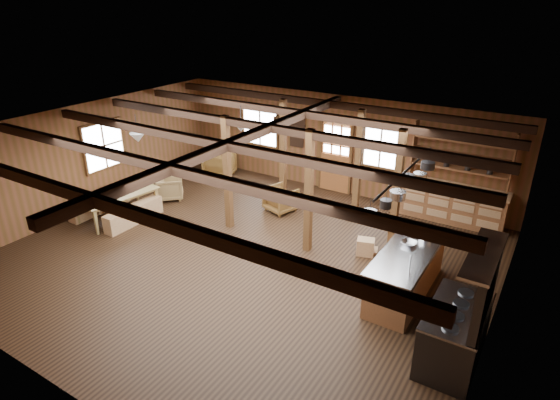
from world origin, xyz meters
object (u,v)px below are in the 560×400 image
at_px(kitchen_island, 406,271).
at_px(armchair_a, 220,164).
at_px(commercial_range, 459,327).
at_px(armchair_c, 170,188).
at_px(armchair_b, 281,199).
at_px(dining_table, 119,206).

xyz_separation_m(kitchen_island, armchair_a, (-7.01, 3.11, -0.09)).
bearing_deg(armchair_a, commercial_range, 136.72).
height_order(commercial_range, armchair_c, commercial_range).
distance_m(armchair_a, armchair_b, 3.24).
relative_size(armchair_a, armchair_b, 1.18).
distance_m(commercial_range, dining_table, 8.58).
bearing_deg(kitchen_island, armchair_a, 156.36).
height_order(kitchen_island, commercial_range, commercial_range).
distance_m(armchair_b, armchair_c, 3.22).
bearing_deg(dining_table, kitchen_island, -76.80).
xyz_separation_m(kitchen_island, commercial_range, (1.25, -1.39, 0.17)).
distance_m(kitchen_island, armchair_b, 4.43).
height_order(kitchen_island, dining_table, kitchen_island).
xyz_separation_m(armchair_a, armchair_b, (3.02, -1.19, -0.06)).
distance_m(commercial_range, armchair_c, 8.65).
bearing_deg(commercial_range, armchair_c, 164.26).
relative_size(kitchen_island, dining_table, 1.29).
bearing_deg(armchair_c, kitchen_island, -140.76).
bearing_deg(armchair_a, dining_table, 70.97).
xyz_separation_m(kitchen_island, armchair_b, (-3.99, 1.92, -0.15)).
distance_m(commercial_range, armchair_a, 9.41).
bearing_deg(armchair_c, dining_table, 128.82).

